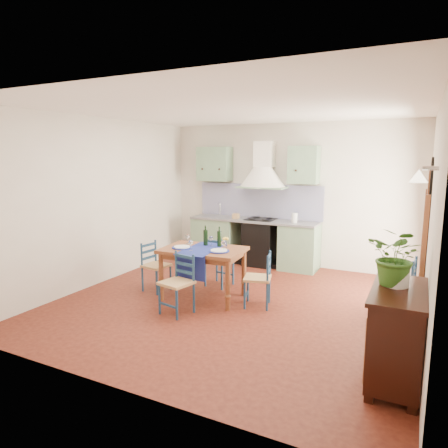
% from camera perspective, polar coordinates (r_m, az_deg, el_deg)
% --- Properties ---
extents(floor, '(5.00, 5.00, 0.00)m').
position_cam_1_polar(floor, '(6.06, 1.54, -11.23)').
color(floor, '#3F120D').
rests_on(floor, ground).
extents(back_wall, '(5.00, 0.96, 2.80)m').
position_cam_1_polar(back_wall, '(8.03, 5.43, 1.67)').
color(back_wall, silver).
rests_on(back_wall, ground).
extents(right_wall, '(0.26, 5.00, 2.80)m').
position_cam_1_polar(right_wall, '(5.48, 27.35, -0.06)').
color(right_wall, silver).
rests_on(right_wall, ground).
extents(left_wall, '(0.04, 5.00, 2.80)m').
position_cam_1_polar(left_wall, '(7.12, -17.00, 3.11)').
color(left_wall, silver).
rests_on(left_wall, ground).
extents(ceiling, '(5.00, 5.00, 0.01)m').
position_cam_1_polar(ceiling, '(5.70, 1.67, 16.16)').
color(ceiling, white).
rests_on(ceiling, back_wall).
extents(dining_table, '(1.28, 0.98, 1.10)m').
position_cam_1_polar(dining_table, '(6.08, -3.00, -4.35)').
color(dining_table, brown).
rests_on(dining_table, ground).
extents(chair_near, '(0.46, 0.46, 0.84)m').
position_cam_1_polar(chair_near, '(5.60, -6.59, -8.36)').
color(chair_near, navy).
rests_on(chair_near, ground).
extents(chair_far, '(0.44, 0.44, 0.85)m').
position_cam_1_polar(chair_far, '(6.69, -0.84, -5.25)').
color(chair_far, navy).
rests_on(chair_far, ground).
extents(chair_left, '(0.42, 0.42, 0.79)m').
position_cam_1_polar(chair_left, '(6.58, -9.84, -5.90)').
color(chair_left, navy).
rests_on(chair_left, ground).
extents(chair_right, '(0.46, 0.46, 0.80)m').
position_cam_1_polar(chair_right, '(5.84, 5.07, -7.79)').
color(chair_right, navy).
rests_on(chair_right, ground).
extents(chair_spare, '(0.41, 0.41, 0.81)m').
position_cam_1_polar(chair_spare, '(6.03, 24.09, -7.99)').
color(chair_spare, navy).
rests_on(chair_spare, ground).
extents(sideboard, '(0.50, 1.05, 0.94)m').
position_cam_1_polar(sideboard, '(4.25, 23.42, -14.00)').
color(sideboard, black).
rests_on(sideboard, ground).
extents(potted_plant, '(0.65, 0.62, 0.57)m').
position_cam_1_polar(potted_plant, '(4.13, 23.51, -4.33)').
color(potted_plant, '#2F5F1D').
rests_on(potted_plant, sideboard).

